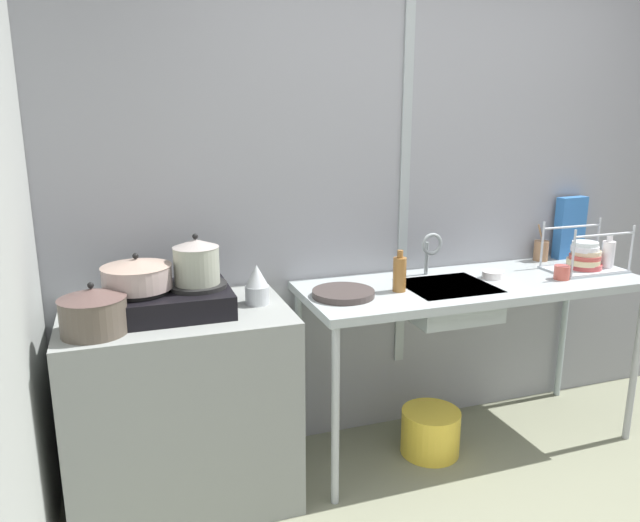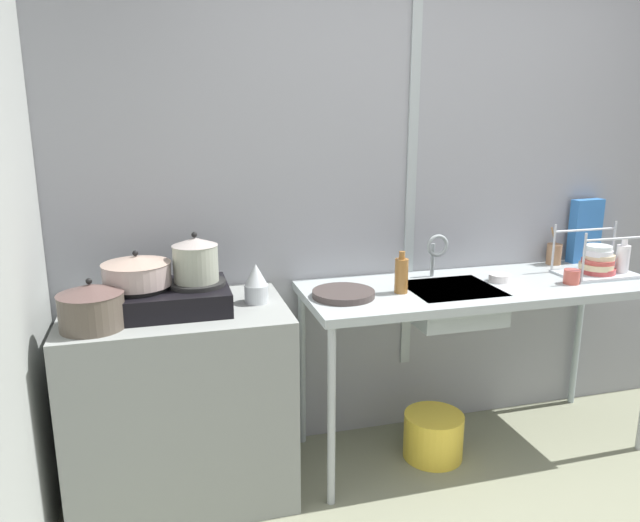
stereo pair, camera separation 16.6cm
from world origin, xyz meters
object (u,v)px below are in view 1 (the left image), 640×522
(percolator, at_px, (257,285))
(faucet, at_px, (431,247))
(sink_basin, at_px, (447,301))
(bottle_by_rack, at_px, (608,255))
(cereal_box, at_px, (570,228))
(pot_on_right_burner, at_px, (196,261))
(pot_beside_stove, at_px, (93,311))
(small_bowl_on_drainboard, at_px, (492,275))
(utensil_jar, at_px, (541,250))
(stove, at_px, (169,300))
(bucket_on_floor, at_px, (430,432))
(cup_by_rack, at_px, (562,272))
(pot_on_left_burner, at_px, (137,274))
(bottle_by_sink, at_px, (400,274))
(frying_pan, at_px, (343,293))
(dish_rack, at_px, (585,258))

(percolator, bearing_deg, faucet, 9.29)
(sink_basin, bearing_deg, bottle_by_rack, -0.56)
(cereal_box, bearing_deg, pot_on_right_burner, -179.17)
(pot_beside_stove, relative_size, faucet, 1.10)
(pot_beside_stove, distance_m, sink_basin, 1.61)
(small_bowl_on_drainboard, relative_size, utensil_jar, 0.51)
(pot_on_right_burner, xyz_separation_m, faucet, (1.19, 0.16, -0.06))
(stove, bearing_deg, bucket_on_floor, -2.10)
(sink_basin, xyz_separation_m, cup_by_rack, (0.60, -0.09, 0.11))
(cup_by_rack, distance_m, cereal_box, 0.53)
(pot_on_left_burner, xyz_separation_m, pot_on_right_burner, (0.24, 0.00, 0.03))
(pot_beside_stove, bearing_deg, bucket_on_floor, 3.97)
(stove, distance_m, small_bowl_on_drainboard, 1.59)
(percolator, bearing_deg, sink_basin, -1.73)
(pot_beside_stove, distance_m, cup_by_rack, 2.20)
(bottle_by_sink, bearing_deg, percolator, 177.19)
(stove, distance_m, bucket_on_floor, 1.49)
(pot_on_right_burner, height_order, bucket_on_floor, pot_on_right_burner)
(pot_beside_stove, xyz_separation_m, utensil_jar, (2.36, 0.40, -0.03))
(small_bowl_on_drainboard, relative_size, cereal_box, 0.30)
(small_bowl_on_drainboard, xyz_separation_m, bottle_by_sink, (-0.55, -0.05, 0.07))
(cup_by_rack, bearing_deg, utensil_jar, 65.82)
(pot_on_right_burner, bearing_deg, bottle_by_sink, -1.91)
(pot_beside_stove, relative_size, small_bowl_on_drainboard, 2.39)
(percolator, xyz_separation_m, small_bowl_on_drainboard, (1.22, 0.02, -0.07))
(bottle_by_rack, xyz_separation_m, cereal_box, (-0.00, 0.29, 0.09))
(bottle_by_rack, bearing_deg, bucket_on_floor, -179.44)
(pot_beside_stove, height_order, frying_pan, pot_beside_stove)
(bottle_by_rack, bearing_deg, bottle_by_sink, 179.79)
(faucet, bearing_deg, cup_by_rack, -24.07)
(stove, xyz_separation_m, pot_on_right_burner, (0.12, -0.00, 0.16))
(bottle_by_rack, bearing_deg, pot_on_right_burner, 179.05)
(sink_basin, distance_m, cereal_box, 1.03)
(frying_pan, height_order, bucket_on_floor, frying_pan)
(dish_rack, distance_m, bucket_on_floor, 1.22)
(dish_rack, height_order, cereal_box, cereal_box)
(utensil_jar, distance_m, bucket_on_floor, 1.20)
(faucet, relative_size, cup_by_rack, 2.96)
(bucket_on_floor, bearing_deg, stove, 177.90)
(frying_pan, xyz_separation_m, small_bowl_on_drainboard, (0.82, 0.04, 0.00))
(cereal_box, distance_m, bucket_on_floor, 1.42)
(frying_pan, bearing_deg, cup_by_rack, -4.40)
(bucket_on_floor, bearing_deg, cereal_box, 16.46)
(percolator, bearing_deg, cup_by_rack, -4.24)
(cup_by_rack, relative_size, utensil_jar, 0.37)
(pot_beside_stove, xyz_separation_m, cereal_box, (2.55, 0.41, 0.09))
(dish_rack, bearing_deg, utensil_jar, 104.64)
(bucket_on_floor, bearing_deg, bottle_by_rack, 0.56)
(faucet, distance_m, bottle_by_rack, 0.98)
(pot_on_right_burner, xyz_separation_m, percolator, (0.25, 0.00, -0.13))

